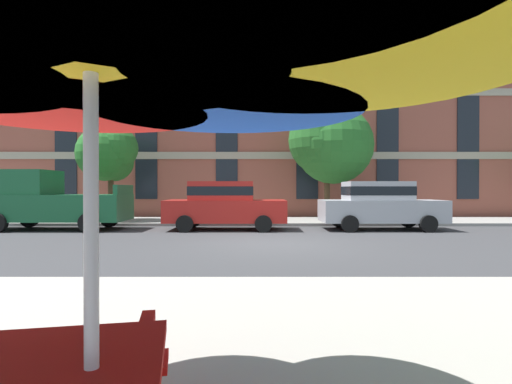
% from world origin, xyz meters
% --- Properties ---
extents(ground_plane, '(120.00, 120.00, 0.00)m').
position_xyz_m(ground_plane, '(0.00, 0.00, 0.00)').
color(ground_plane, '#38383A').
extents(sidewalk_far, '(56.00, 3.60, 0.12)m').
position_xyz_m(sidewalk_far, '(0.00, 6.80, 0.06)').
color(sidewalk_far, gray).
rests_on(sidewalk_far, ground).
extents(apartment_building, '(40.68, 12.08, 12.80)m').
position_xyz_m(apartment_building, '(0.00, 14.99, 6.40)').
color(apartment_building, '#934C3D').
rests_on(apartment_building, ground).
extents(pickup_green, '(5.10, 2.12, 2.20)m').
position_xyz_m(pickup_green, '(-8.15, 3.70, 1.03)').
color(pickup_green, '#195933').
rests_on(pickup_green, ground).
extents(sedan_red, '(4.40, 1.98, 1.78)m').
position_xyz_m(sedan_red, '(-1.72, 3.70, 0.95)').
color(sedan_red, '#B21E19').
rests_on(sedan_red, ground).
extents(sedan_silver, '(4.40, 1.98, 1.78)m').
position_xyz_m(sedan_silver, '(4.01, 3.70, 0.95)').
color(sedan_silver, '#A8AAB2').
rests_on(sedan_silver, ground).
extents(street_tree_left, '(2.69, 2.58, 4.29)m').
position_xyz_m(street_tree_left, '(-7.07, 6.58, 3.06)').
color(street_tree_left, '#4C3823').
rests_on(street_tree_left, ground).
extents(street_tree_middle, '(3.83, 3.54, 5.27)m').
position_xyz_m(street_tree_middle, '(2.75, 6.90, 3.59)').
color(street_tree_middle, '#4C3823').
rests_on(street_tree_middle, ground).
extents(patio_umbrella, '(3.67, 3.41, 2.42)m').
position_xyz_m(patio_umbrella, '(-1.23, -9.00, 2.16)').
color(patio_umbrella, silver).
rests_on(patio_umbrella, ground).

